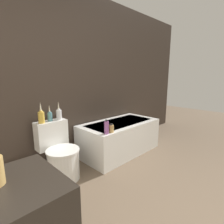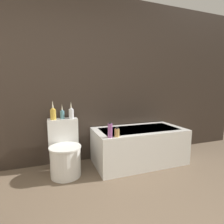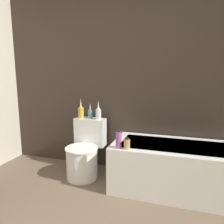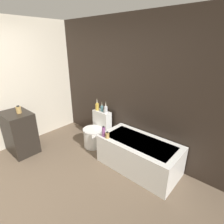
{
  "view_description": "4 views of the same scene",
  "coord_description": "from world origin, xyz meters",
  "views": [
    {
      "loc": [
        -1.32,
        -0.19,
        1.34
      ],
      "look_at": [
        0.46,
        1.6,
        0.81
      ],
      "focal_mm": 28.0,
      "sensor_mm": 36.0,
      "label": 1
    },
    {
      "loc": [
        -0.46,
        -0.57,
        1.19
      ],
      "look_at": [
        0.34,
        1.66,
        0.85
      ],
      "focal_mm": 28.0,
      "sensor_mm": 36.0,
      "label": 2
    },
    {
      "loc": [
        0.87,
        -0.68,
        1.36
      ],
      "look_at": [
        0.16,
        1.59,
        0.92
      ],
      "focal_mm": 35.0,
      "sensor_mm": 36.0,
      "label": 3
    },
    {
      "loc": [
        2.21,
        -0.47,
        2.13
      ],
      "look_at": [
        0.32,
        1.66,
        0.98
      ],
      "focal_mm": 28.0,
      "sensor_mm": 36.0,
      "label": 4
    }
  ],
  "objects": [
    {
      "name": "bathtub",
      "position": [
        0.84,
        1.79,
        0.28
      ],
      "size": [
        1.41,
        0.72,
        0.54
      ],
      "color": "white",
      "rests_on": "ground"
    },
    {
      "name": "vase_gold",
      "position": [
        -0.42,
        2.01,
        0.83
      ],
      "size": [
        0.08,
        0.08,
        0.28
      ],
      "color": "gold",
      "rests_on": "toilet"
    },
    {
      "name": "vase_bronze",
      "position": [
        -0.17,
        2.02,
        0.82
      ],
      "size": [
        0.07,
        0.07,
        0.26
      ],
      "color": "silver",
      "rests_on": "toilet"
    },
    {
      "name": "toilet",
      "position": [
        -0.3,
        1.82,
        0.31
      ],
      "size": [
        0.42,
        0.59,
        0.73
      ],
      "color": "white",
      "rests_on": "ground"
    },
    {
      "name": "shampoo_bottle_short",
      "position": [
        0.35,
        1.5,
        0.6
      ],
      "size": [
        0.07,
        0.07,
        0.13
      ],
      "color": "tan",
      "rests_on": "bathtub"
    },
    {
      "name": "wall_back_tiled",
      "position": [
        0.0,
        2.2,
        1.3
      ],
      "size": [
        6.4,
        0.06,
        2.6
      ],
      "color": "#332821",
      "rests_on": "ground_plane"
    },
    {
      "name": "vase_silver",
      "position": [
        -0.3,
        2.03,
        0.81
      ],
      "size": [
        0.06,
        0.06,
        0.22
      ],
      "color": "teal",
      "rests_on": "toilet"
    },
    {
      "name": "shampoo_bottle_tall",
      "position": [
        0.26,
        1.5,
        0.64
      ],
      "size": [
        0.06,
        0.06,
        0.2
      ],
      "color": "#8C4C8C",
      "rests_on": "bathtub"
    }
  ]
}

